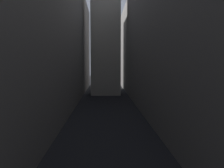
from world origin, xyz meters
TOP-DOWN VIEW (x-y plane):
  - ground_plane at (0.00, 48.00)m, footprint 264.00×264.00m
  - building_block_left at (-12.52, 50.00)m, footprint 14.04×108.00m
  - building_block_right at (10.88, 50.00)m, footprint 10.76×108.00m

SIDE VIEW (x-z plane):
  - ground_plane at x=0.00m, z-range 0.00..0.00m
  - building_block_right at x=10.88m, z-range 0.00..24.22m
  - building_block_left at x=-12.52m, z-range 0.00..25.53m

